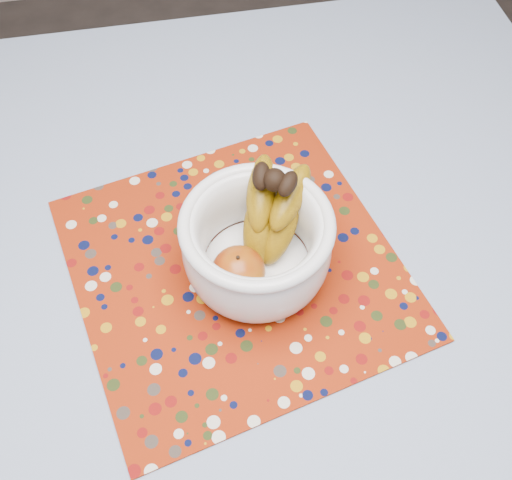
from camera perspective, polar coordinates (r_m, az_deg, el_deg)
table at (r=0.91m, az=-2.79°, el=-9.06°), size 1.20×1.20×0.75m
tablecloth at (r=0.84m, az=-3.02°, el=-6.65°), size 1.32×1.32×0.01m
placemat at (r=0.86m, az=-1.94°, el=-2.56°), size 0.53×0.53×0.00m
fruit_bowl at (r=0.80m, az=0.63°, el=0.55°), size 0.23×0.22×0.16m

